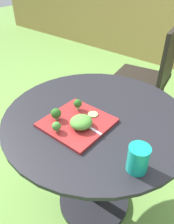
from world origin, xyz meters
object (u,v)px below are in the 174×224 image
object	(u,v)px
patio_chair	(152,72)
drinking_glass	(138,160)
salad_plate	(77,123)
fork	(85,125)

from	to	relation	value
patio_chair	drinking_glass	bearing A→B (deg)	-67.82
salad_plate	fork	distance (m)	0.04
drinking_glass	fork	bearing A→B (deg)	168.42
salad_plate	drinking_glass	distance (m)	0.33
salad_plate	drinking_glass	xyz separation A→B (m)	(0.33, -0.06, 0.04)
patio_chair	fork	distance (m)	1.08
salad_plate	fork	world-z (taller)	fork
drinking_glass	fork	world-z (taller)	drinking_glass
salad_plate	drinking_glass	size ratio (longest dim) A/B	2.64
salad_plate	drinking_glass	bearing A→B (deg)	-9.72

